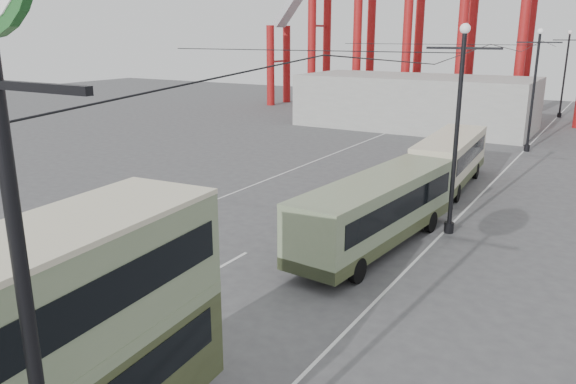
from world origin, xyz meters
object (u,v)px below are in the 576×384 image
Objects in this scene: lamp_post_near at (0,122)px; single_decker_cream at (450,158)px; single_decker_green at (378,209)px; double_decker_bus at (6,376)px; pedestrian at (338,232)px.

single_decker_cream is at bearing 94.59° from lamp_post_near.
single_decker_cream is at bearing 95.96° from single_decker_green.
double_decker_bus is 15.49m from pedestrian.
double_decker_bus is 28.30m from single_decker_cream.
single_decker_green is 11.74m from single_decker_cream.
pedestrian is at bearing -130.52° from single_decker_green.
double_decker_bus is 0.93× the size of single_decker_green.
single_decker_green is at bearing -92.53° from single_decker_cream.
single_decker_cream is 6.08× the size of pedestrian.
single_decker_cream is (-0.18, 11.74, -0.00)m from single_decker_green.
double_decker_bus is at bearing -93.69° from single_decker_cream.
single_decker_green is 1.10× the size of single_decker_cream.
lamp_post_near is 29.99m from single_decker_cream.
double_decker_bus is 16.58m from single_decker_green.
lamp_post_near reaches higher than single_decker_cream.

